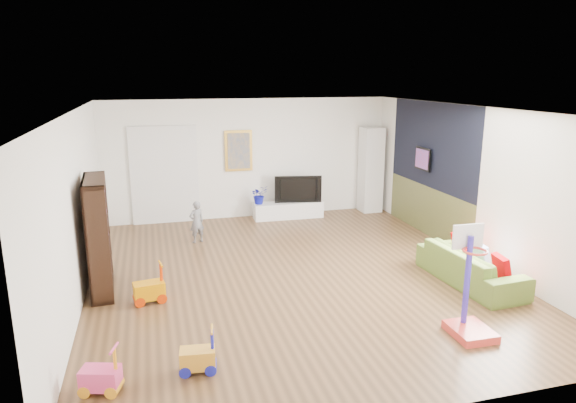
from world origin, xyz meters
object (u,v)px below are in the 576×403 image
object	(u,v)px
media_console	(288,210)
bookshelf	(98,236)
sofa	(470,266)
basketball_hoop	(475,283)

from	to	relation	value
media_console	bookshelf	bearing A→B (deg)	-138.76
sofa	basketball_hoop	size ratio (longest dim) A/B	1.35
bookshelf	basketball_hoop	xyz separation A→B (m)	(4.60, -2.73, -0.16)
bookshelf	sofa	world-z (taller)	bookshelf
sofa	basketball_hoop	xyz separation A→B (m)	(-0.99, -1.48, 0.43)
bookshelf	media_console	bearing A→B (deg)	36.21
basketball_hoop	bookshelf	bearing A→B (deg)	150.28
media_console	sofa	size ratio (longest dim) A/B	0.83
bookshelf	sofa	distance (m)	5.76
sofa	basketball_hoop	world-z (taller)	basketball_hoop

